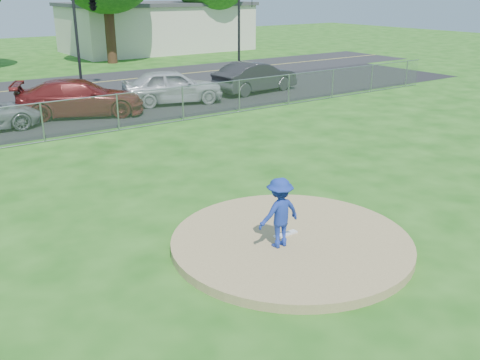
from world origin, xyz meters
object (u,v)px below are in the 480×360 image
object	(u,v)px
traffic_signal_center	(91,5)
parked_car_darkred	(80,98)
commercial_building	(157,27)
parked_car_pearl	(172,86)
traffic_signal_right	(242,22)
pitcher	(279,213)
parked_car_charcoal	(255,77)

from	to	relation	value
traffic_signal_center	parked_car_darkred	size ratio (longest dim) A/B	1.00
parked_car_darkred	commercial_building	bearing A→B (deg)	-12.34
traffic_signal_center	parked_car_darkred	world-z (taller)	traffic_signal_center
traffic_signal_center	parked_car_pearl	xyz separation A→B (m)	(1.46, -6.40, -3.75)
traffic_signal_right	pitcher	size ratio (longest dim) A/B	3.61
pitcher	parked_car_pearl	size ratio (longest dim) A/B	0.31
commercial_building	parked_car_pearl	xyz separation A→B (m)	(-10.57, -22.40, -1.29)
pitcher	parked_car_pearl	world-z (taller)	pitcher
traffic_signal_right	parked_car_darkred	xyz separation A→B (m)	(-13.55, -6.46, -2.54)
commercial_building	traffic_signal_right	bearing A→B (deg)	-96.29
commercial_building	parked_car_charcoal	distance (m)	22.92
parked_car_pearl	parked_car_charcoal	distance (m)	5.29
traffic_signal_right	parked_car_pearl	distance (m)	11.17
pitcher	parked_car_pearl	bearing A→B (deg)	-109.44
commercial_building	pitcher	xyz separation A→B (m)	(-16.46, -38.12, -1.18)
traffic_signal_center	pitcher	bearing A→B (deg)	-101.33
pitcher	parked_car_darkred	world-z (taller)	pitcher
pitcher	parked_car_darkred	bearing A→B (deg)	-93.10
pitcher	parked_car_pearl	distance (m)	16.79
traffic_signal_center	parked_car_pearl	distance (m)	7.56
pitcher	parked_car_darkred	xyz separation A→B (m)	(1.15, 15.66, -0.15)
traffic_signal_center	pitcher	xyz separation A→B (m)	(-4.43, -22.12, -3.64)
parked_car_charcoal	parked_car_pearl	bearing A→B (deg)	84.49
parked_car_charcoal	parked_car_darkred	bearing A→B (deg)	84.15
traffic_signal_center	parked_car_charcoal	world-z (taller)	traffic_signal_center
commercial_building	traffic_signal_center	world-z (taller)	traffic_signal_center
commercial_building	pitcher	world-z (taller)	commercial_building
pitcher	parked_car_charcoal	world-z (taller)	pitcher
parked_car_darkred	parked_car_pearl	bearing A→B (deg)	-67.33
traffic_signal_center	parked_car_charcoal	distance (m)	9.95
commercial_building	parked_car_darkred	distance (m)	27.21
parked_car_charcoal	traffic_signal_center	bearing A→B (deg)	40.17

